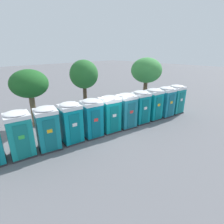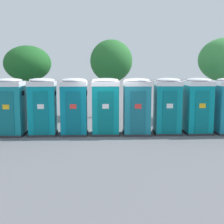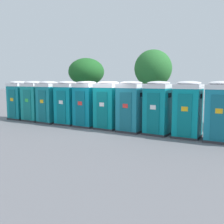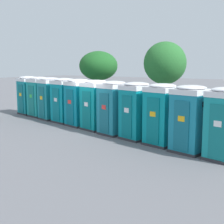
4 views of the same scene
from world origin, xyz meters
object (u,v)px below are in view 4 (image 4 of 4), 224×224
portapotty_3 (64,100)px  portapotty_7 (136,111)px  portapotty_0 (29,95)px  portapotty_9 (190,119)px  portapotty_5 (95,105)px  portapotty_8 (162,114)px  street_tree_1 (165,64)px  street_tree_2 (98,67)px  portapotty_2 (50,98)px  portapotty_4 (79,102)px  portapotty_1 (39,96)px  portapotty_6 (113,108)px

portapotty_3 → portapotty_7: same height
portapotty_0 → portapotty_7: (9.60, -1.98, 0.00)m
portapotty_9 → portapotty_5: bearing=167.8°
portapotty_8 → street_tree_1: size_ratio=0.55×
portapotty_3 → portapotty_9: bearing=-12.1°
portapotty_3 → portapotty_8: same height
portapotty_9 → street_tree_1: (-4.02, 6.01, 2.06)m
street_tree_2 → street_tree_1: bearing=2.4°
portapotty_0 → portapotty_2: 2.80m
portapotty_0 → portapotty_4: 5.60m
portapotty_7 → street_tree_2: bearing=139.9°
portapotty_1 → portapotty_9: 11.21m
portapotty_3 → portapotty_5: same height
portapotty_6 → street_tree_2: size_ratio=0.60×
portapotty_6 → portapotty_2: bearing=168.2°
portapotty_2 → portapotty_8: same height
portapotty_8 → portapotty_2: bearing=168.9°
portapotty_1 → street_tree_2: bearing=59.0°
portapotty_9 → street_tree_2: bearing=146.8°
portapotty_4 → portapotty_6: (2.73, -0.61, -0.00)m
portapotty_6 → street_tree_1: bearing=88.9°
portapotty_0 → portapotty_8: size_ratio=1.00×
portapotty_7 → portapotty_2: bearing=168.9°
portapotty_4 → portapotty_7: same height
portapotty_8 → street_tree_2: 9.47m
street_tree_1 → portapotty_7: bearing=-76.6°
portapotty_6 → portapotty_7: (1.39, -0.21, 0.00)m
portapotty_3 → street_tree_1: (4.20, 4.25, 2.06)m
portapotty_3 → street_tree_2: 4.51m
portapotty_5 → portapotty_6: same height
portapotty_3 → street_tree_2: street_tree_2 is taller
portapotty_2 → street_tree_1: street_tree_1 is taller
portapotty_7 → portapotty_9: size_ratio=1.00×
portapotty_0 → portapotty_5: size_ratio=1.00×
portapotty_2 → portapotty_9: bearing=-11.7°
portapotty_9 → street_tree_1: bearing=123.8°
portapotty_2 → street_tree_2: street_tree_2 is taller
portapotty_9 → street_tree_2: 10.77m
portapotty_2 → portapotty_5: (4.13, -0.79, -0.00)m
portapotty_9 → portapotty_4: bearing=168.0°
portapotty_5 → portapotty_9: 5.60m
portapotty_8 → portapotty_9: (1.36, -0.36, -0.00)m
portapotty_8 → portapotty_9: same height
portapotty_1 → portapotty_8: same height
portapotty_0 → portapotty_1: (1.37, -0.29, -0.00)m
portapotty_0 → portapotty_6: same height
street_tree_2 → portapotty_1: bearing=-121.0°
portapotty_1 → street_tree_1: (6.94, 3.69, 2.06)m
portapotty_2 → street_tree_1: bearing=35.8°
portapotty_3 → portapotty_7: 5.60m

